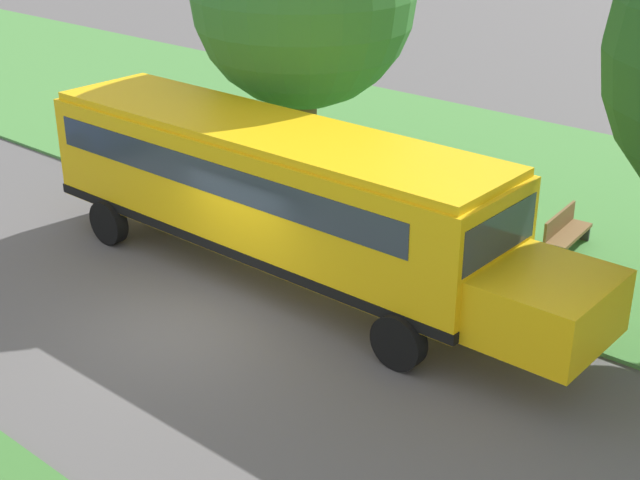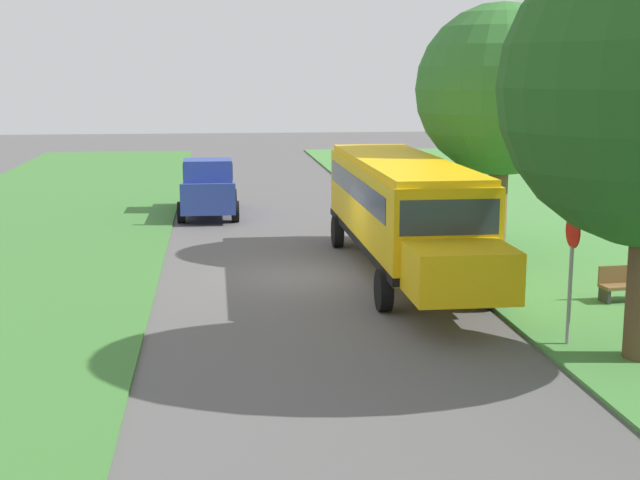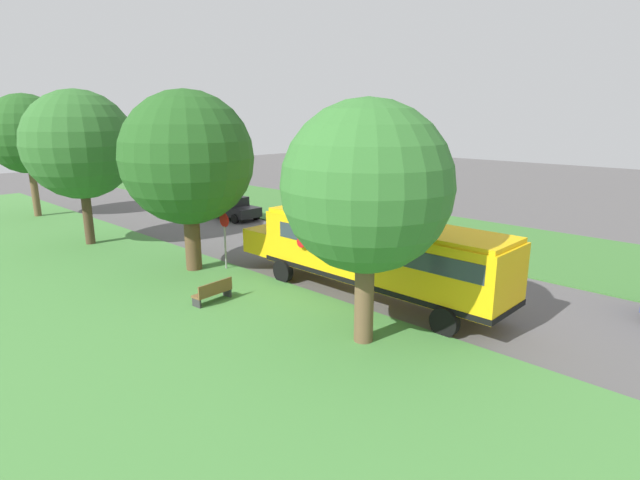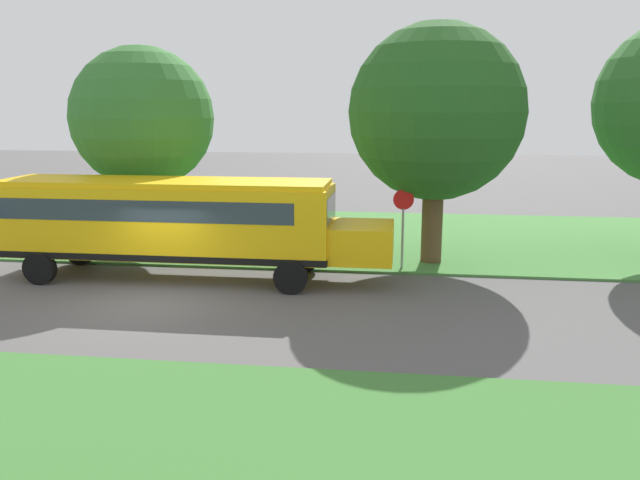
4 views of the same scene
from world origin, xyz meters
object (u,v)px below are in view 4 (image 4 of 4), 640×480
object	(u,v)px
school_bus	(175,219)
stop_sign	(403,219)
park_bench	(319,237)
oak_tree_roadside_mid	(441,114)
oak_tree_beside_bus	(142,118)

from	to	relation	value
school_bus	stop_sign	bearing A→B (deg)	105.05
school_bus	stop_sign	xyz separation A→B (m)	(-1.92, 7.14, -0.19)
stop_sign	park_bench	xyz separation A→B (m)	(-2.91, -3.21, -1.26)
school_bus	oak_tree_roadside_mid	world-z (taller)	oak_tree_roadside_mid
oak_tree_beside_bus	park_bench	world-z (taller)	oak_tree_beside_bus
school_bus	oak_tree_roadside_mid	bearing A→B (deg)	110.18
oak_tree_beside_bus	school_bus	bearing A→B (deg)	34.08
oak_tree_beside_bus	stop_sign	size ratio (longest dim) A/B	2.77
oak_tree_roadside_mid	park_bench	distance (m)	6.67
oak_tree_beside_bus	oak_tree_roadside_mid	distance (m)	10.73
school_bus	park_bench	distance (m)	6.39
park_bench	school_bus	bearing A→B (deg)	-39.15
oak_tree_beside_bus	oak_tree_roadside_mid	world-z (taller)	oak_tree_roadside_mid
oak_tree_roadside_mid	park_bench	bearing A→B (deg)	-112.03
oak_tree_roadside_mid	park_bench	world-z (taller)	oak_tree_roadside_mid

